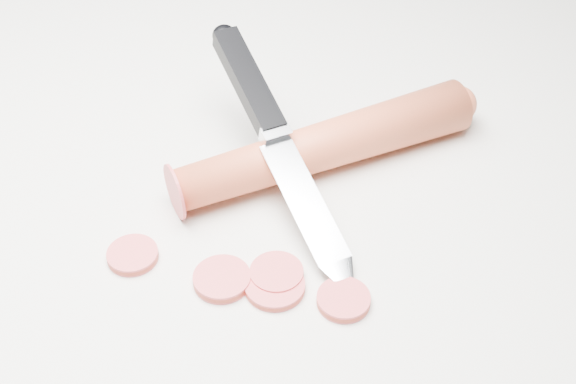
# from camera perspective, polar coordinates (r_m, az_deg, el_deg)

# --- Properties ---
(ground) EXTENTS (2.40, 2.40, 0.00)m
(ground) POSITION_cam_1_polar(r_m,az_deg,el_deg) (0.57, -3.75, -0.63)
(ground) COLOR silver
(ground) RESTS_ON ground
(carrot) EXTENTS (0.21, 0.15, 0.03)m
(carrot) POSITION_cam_1_polar(r_m,az_deg,el_deg) (0.58, 2.63, 3.32)
(carrot) COLOR #CA4827
(carrot) RESTS_ON ground
(carrot_slice_0) EXTENTS (0.03, 0.03, 0.01)m
(carrot_slice_0) POSITION_cam_1_polar(r_m,az_deg,el_deg) (0.54, -10.99, -4.43)
(carrot_slice_0) COLOR #D34044
(carrot_slice_0) RESTS_ON ground
(carrot_slice_1) EXTENTS (0.03, 0.03, 0.01)m
(carrot_slice_1) POSITION_cam_1_polar(r_m,az_deg,el_deg) (0.50, 3.97, -7.65)
(carrot_slice_1) COLOR #D34044
(carrot_slice_1) RESTS_ON ground
(carrot_slice_2) EXTENTS (0.03, 0.03, 0.01)m
(carrot_slice_2) POSITION_cam_1_polar(r_m,az_deg,el_deg) (0.51, -0.82, -5.85)
(carrot_slice_2) COLOR #D34044
(carrot_slice_2) RESTS_ON ground
(carrot_slice_3) EXTENTS (0.04, 0.04, 0.01)m
(carrot_slice_3) POSITION_cam_1_polar(r_m,az_deg,el_deg) (0.51, -4.72, -6.19)
(carrot_slice_3) COLOR #D34044
(carrot_slice_3) RESTS_ON ground
(carrot_slice_4) EXTENTS (0.04, 0.04, 0.01)m
(carrot_slice_4) POSITION_cam_1_polar(r_m,az_deg,el_deg) (0.51, -0.95, -6.71)
(carrot_slice_4) COLOR #D34044
(carrot_slice_4) RESTS_ON ground
(kitchen_knife) EXTENTS (0.14, 0.20, 0.08)m
(kitchen_knife) POSITION_cam_1_polar(r_m,az_deg,el_deg) (0.55, -0.34, 3.19)
(kitchen_knife) COLOR silver
(kitchen_knife) RESTS_ON ground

